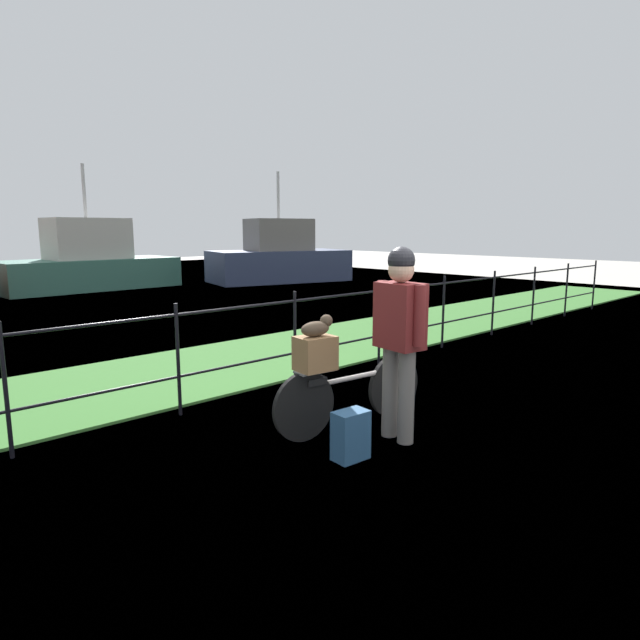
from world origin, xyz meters
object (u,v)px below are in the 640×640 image
(wooden_crate, at_px, (315,353))
(backpack_on_paving, at_px, (351,435))
(terrier_dog, at_px, (317,327))
(moored_boat_near, at_px, (89,264))
(cyclist_person, at_px, (400,327))
(moored_boat_far, at_px, (279,258))
(bicycle_main, at_px, (350,394))

(wooden_crate, xyz_separation_m, backpack_on_paving, (-0.10, -0.53, -0.57))
(wooden_crate, bearing_deg, terrier_dog, -6.86)
(terrier_dog, xyz_separation_m, moored_boat_near, (3.00, 13.57, -0.21))
(terrier_dog, relative_size, cyclist_person, 0.19)
(terrier_dog, xyz_separation_m, moored_boat_far, (8.84, 11.57, -0.19))
(bicycle_main, bearing_deg, backpack_on_paving, -135.49)
(bicycle_main, distance_m, moored_boat_near, 13.88)
(cyclist_person, bearing_deg, moored_boat_far, 55.33)
(wooden_crate, height_order, terrier_dog, terrier_dog)
(bicycle_main, xyz_separation_m, moored_boat_near, (2.64, 13.62, 0.45))
(cyclist_person, bearing_deg, wooden_crate, 134.55)
(terrier_dog, height_order, moored_boat_near, moored_boat_near)
(terrier_dog, bearing_deg, bicycle_main, -6.86)
(bicycle_main, distance_m, wooden_crate, 0.59)
(moored_boat_near, bearing_deg, backpack_on_paving, -102.50)
(wooden_crate, xyz_separation_m, cyclist_person, (0.51, -0.51, 0.24))
(cyclist_person, height_order, moored_boat_far, moored_boat_far)
(wooden_crate, distance_m, moored_boat_far, 14.57)
(wooden_crate, bearing_deg, moored_boat_far, 52.54)
(cyclist_person, bearing_deg, backpack_on_paving, -178.66)
(wooden_crate, distance_m, moored_boat_near, 13.90)
(moored_boat_near, xyz_separation_m, moored_boat_far, (5.84, -2.00, 0.02))
(bicycle_main, height_order, terrier_dog, terrier_dog)
(terrier_dog, bearing_deg, backpack_on_paving, -103.43)
(wooden_crate, height_order, backpack_on_paving, wooden_crate)
(moored_boat_far, bearing_deg, bicycle_main, -126.11)
(terrier_dog, height_order, moored_boat_far, moored_boat_far)
(bicycle_main, distance_m, terrier_dog, 0.76)
(cyclist_person, bearing_deg, moored_boat_near, 79.86)
(wooden_crate, bearing_deg, moored_boat_near, 77.44)
(bicycle_main, xyz_separation_m, cyclist_person, (0.12, -0.47, 0.67))
(wooden_crate, bearing_deg, cyclist_person, -45.45)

